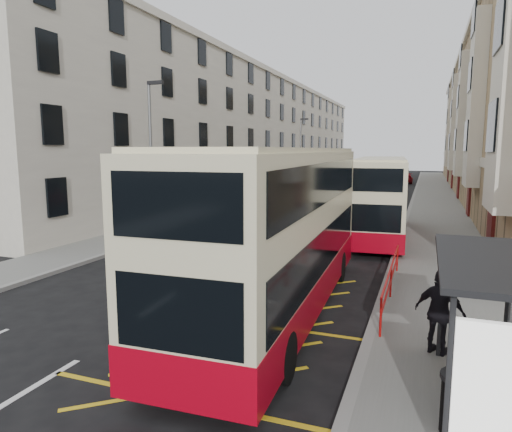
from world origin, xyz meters
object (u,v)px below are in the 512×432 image
at_px(bus_shelter, 499,307).
at_px(car_red, 403,177).
at_px(pedestrian_near, 499,406).
at_px(street_lamp_far, 301,150).
at_px(litter_bin, 459,403).
at_px(pedestrian_far, 440,312).
at_px(white_van, 311,185).
at_px(double_decker_front, 278,231).
at_px(double_decker_rear, 380,198).
at_px(car_silver, 337,179).
at_px(street_lamp_near, 152,151).
at_px(pedestrian_mid, 488,394).
at_px(car_dark, 351,173).

height_order(bus_shelter, car_red, bus_shelter).
bearing_deg(pedestrian_near, street_lamp_far, -79.97).
relative_size(litter_bin, pedestrian_near, 0.61).
distance_m(litter_bin, pedestrian_far, 3.06).
xyz_separation_m(pedestrian_far, white_van, (-12.45, 38.94, -0.35)).
bearing_deg(double_decker_front, litter_bin, -47.33).
height_order(double_decker_rear, litter_bin, double_decker_rear).
distance_m(white_van, car_silver, 13.53).
height_order(street_lamp_near, pedestrian_mid, street_lamp_near).
relative_size(pedestrian_near, pedestrian_far, 0.85).
bearing_deg(white_van, bus_shelter, -58.34).
distance_m(bus_shelter, pedestrian_far, 2.72).
bearing_deg(white_van, street_lamp_far, 157.89).
height_order(litter_bin, white_van, white_van).
bearing_deg(double_decker_rear, car_dark, 96.84).
xyz_separation_m(pedestrian_near, pedestrian_mid, (-0.11, 0.30, 0.01)).
relative_size(street_lamp_near, car_silver, 2.14).
bearing_deg(bus_shelter, litter_bin, -131.24).
distance_m(pedestrian_near, white_van, 44.41).
relative_size(pedestrian_far, car_red, 0.36).
relative_size(bus_shelter, double_decker_rear, 0.39).
height_order(litter_bin, car_red, car_red).
bearing_deg(pedestrian_near, car_silver, -85.66).
bearing_deg(car_dark, street_lamp_near, -94.56).
height_order(pedestrian_mid, white_van, pedestrian_mid).
height_order(litter_bin, car_dark, car_dark).
bearing_deg(car_dark, double_decker_front, -86.32).
bearing_deg(pedestrian_near, bus_shelter, -101.32).
relative_size(street_lamp_near, white_van, 1.45).
distance_m(street_lamp_near, pedestrian_mid, 19.94).
height_order(bus_shelter, car_dark, bus_shelter).
height_order(pedestrian_far, car_dark, pedestrian_far).
xyz_separation_m(double_decker_rear, pedestrian_near, (3.41, -17.67, -1.20)).
distance_m(pedestrian_near, car_red, 60.91).
height_order(bus_shelter, pedestrian_far, bus_shelter).
relative_size(double_decker_front, car_dark, 2.91).
distance_m(street_lamp_far, pedestrian_near, 46.01).
bearing_deg(pedestrian_near, pedestrian_mid, -78.61).
xyz_separation_m(double_decker_front, car_silver, (-7.83, 50.91, -1.77)).
relative_size(pedestrian_near, white_van, 0.30).
xyz_separation_m(street_lamp_near, street_lamp_far, (0.00, 30.00, 0.00)).
height_order(pedestrian_near, pedestrian_mid, pedestrian_mid).
bearing_deg(pedestrian_mid, street_lamp_near, 147.28).
relative_size(pedestrian_near, car_dark, 0.40).
bearing_deg(car_red, car_dark, -60.39).
distance_m(bus_shelter, car_red, 59.86).
bearing_deg(white_van, car_dark, 104.48).
xyz_separation_m(bus_shelter, car_dark, (-13.54, 71.76, -1.46)).
height_order(double_decker_front, white_van, double_decker_front).
distance_m(double_decker_front, pedestrian_far, 4.73).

